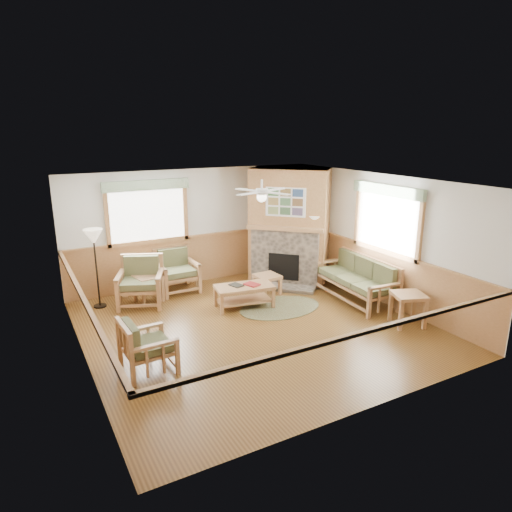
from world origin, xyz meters
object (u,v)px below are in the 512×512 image
armchair_back_left (140,282)px  floor_lamp_right (314,251)px  armchair_back_right (177,271)px  end_table_sofa (408,309)px  end_table_chairs (149,289)px  armchair_left (148,345)px  sofa (355,279)px  floor_lamp_left (96,269)px  footstool (267,284)px  coffee_table (244,296)px

armchair_back_left → floor_lamp_right: 3.96m
armchair_back_right → end_table_sofa: armchair_back_right is taller
end_table_chairs → floor_lamp_right: bearing=-12.8°
armchair_left → end_table_sofa: (4.75, -0.70, -0.10)m
sofa → end_table_sofa: size_ratio=3.19×
sofa → floor_lamp_left: (-4.92, 2.23, 0.37)m
armchair_left → footstool: armchair_left is taller
sofa → armchair_back_right: 3.95m
sofa → end_table_chairs: sofa is taller
sofa → armchair_back_left: size_ratio=2.00×
footstool → floor_lamp_right: (1.22, -0.05, 0.63)m
coffee_table → end_table_chairs: 2.07m
end_table_chairs → floor_lamp_right: 3.82m
footstool → floor_lamp_left: bearing=163.7°
armchair_left → coffee_table: bearing=-59.9°
armchair_back_left → end_table_chairs: 0.29m
armchair_back_left → armchair_back_right: 1.04m
floor_lamp_left → end_table_chairs: bearing=-12.4°
floor_lamp_right → armchair_back_left: bearing=168.9°
sofa → floor_lamp_right: 1.26m
sofa → footstool: (-1.47, 1.22, -0.24)m
sofa → armchair_left: 4.81m
end_table_chairs → footstool: 2.59m
armchair_back_right → armchair_left: size_ratio=1.14×
armchair_left → footstool: size_ratio=1.65×
end_table_chairs → coffee_table: bearing=-37.2°
end_table_chairs → end_table_sofa: end_table_sofa is taller
armchair_left → armchair_back_left: bearing=-15.3°
armchair_left → footstool: (3.28, 2.03, -0.20)m
floor_lamp_left → floor_lamp_right: (4.67, -1.06, 0.02)m
coffee_table → floor_lamp_left: (-2.63, 1.47, 0.59)m
floor_lamp_left → floor_lamp_right: size_ratio=0.98×
armchair_back_right → end_table_chairs: armchair_back_right is taller
armchair_back_right → coffee_table: 1.84m
coffee_table → floor_lamp_right: floor_lamp_right is taller
coffee_table → floor_lamp_right: (2.04, 0.41, 0.61)m
sofa → armchair_back_left: bearing=-111.5°
end_table_chairs → footstool: bearing=-17.8°
armchair_back_right → armchair_back_left: bearing=-156.0°
armchair_back_right → floor_lamp_right: bearing=-21.9°
floor_lamp_right → armchair_left: bearing=-156.3°
sofa → end_table_chairs: 4.42m
end_table_chairs → end_table_sofa: bearing=-41.8°
armchair_left → floor_lamp_right: floor_lamp_right is taller
coffee_table → end_table_chairs: (-1.65, 1.25, 0.05)m
sofa → coffee_table: size_ratio=1.69×
armchair_left → floor_lamp_left: size_ratio=0.50×
armchair_back_right → armchair_left: armchair_back_right is taller
end_table_sofa → floor_lamp_right: floor_lamp_right is taller
sofa → coffee_table: (-2.28, 0.76, -0.22)m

